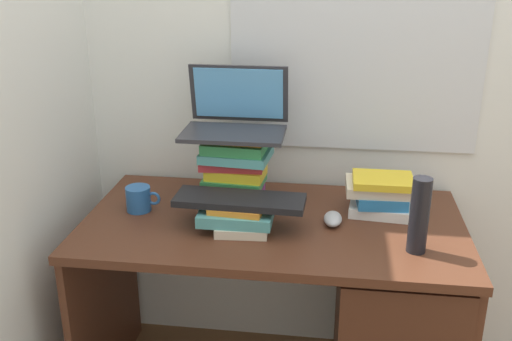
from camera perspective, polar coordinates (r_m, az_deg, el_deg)
wall_back at (r=2.19m, az=2.99°, el=13.32°), size 6.00×0.06×2.60m
wall_left at (r=2.04m, az=-20.75°, el=11.49°), size 0.05×6.00×2.60m
desk at (r=2.13m, az=10.23°, el=-13.55°), size 1.27×0.68×0.72m
book_stack_tall at (r=2.05m, az=-2.10°, el=-0.19°), size 0.25×0.22×0.26m
book_stack_keyboard_riser at (r=1.92m, az=-1.67°, el=-4.44°), size 0.24×0.20×0.09m
book_stack_side at (r=2.06m, az=11.98°, el=-2.27°), size 0.24×0.19×0.14m
laptop at (r=2.04m, az=-1.98°, el=5.24°), size 0.35×0.26×0.22m
keyboard at (r=1.90m, az=-1.58°, el=-2.87°), size 0.42×0.15×0.02m
computer_mouse at (r=1.98m, az=7.44°, el=-4.61°), size 0.06×0.10×0.04m
mug at (r=2.08m, az=-11.25°, el=-2.69°), size 0.12×0.09×0.09m
water_bottle at (r=1.81m, az=15.50°, el=-4.21°), size 0.06×0.06×0.24m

